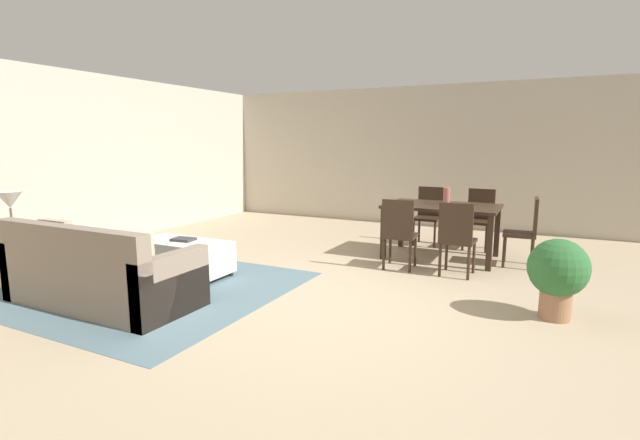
# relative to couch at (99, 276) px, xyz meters

# --- Properties ---
(ground_plane) EXTENTS (10.80, 10.80, 0.00)m
(ground_plane) POSITION_rel_couch_xyz_m (1.94, 1.05, -0.30)
(ground_plane) COLOR tan
(wall_back) EXTENTS (9.00, 0.12, 2.70)m
(wall_back) POSITION_rel_couch_xyz_m (1.94, 6.05, 1.05)
(wall_back) COLOR #BCB2A0
(wall_back) RESTS_ON ground_plane
(wall_left) EXTENTS (0.12, 11.00, 2.70)m
(wall_left) POSITION_rel_couch_xyz_m (-2.56, 1.55, 1.05)
(wall_left) COLOR #BCB2A0
(wall_left) RESTS_ON ground_plane
(area_rug) EXTENTS (3.00, 2.80, 0.01)m
(area_rug) POSITION_rel_couch_xyz_m (0.01, 0.61, -0.29)
(area_rug) COLOR slate
(area_rug) RESTS_ON ground_plane
(couch) EXTENTS (2.00, 0.88, 0.86)m
(couch) POSITION_rel_couch_xyz_m (0.00, 0.00, 0.00)
(couch) COLOR gray
(couch) RESTS_ON ground_plane
(ottoman_table) EXTENTS (1.18, 0.56, 0.43)m
(ottoman_table) POSITION_rel_couch_xyz_m (0.03, 1.18, -0.05)
(ottoman_table) COLOR silver
(ottoman_table) RESTS_ON ground_plane
(side_table) EXTENTS (0.40, 0.40, 0.57)m
(side_table) POSITION_rel_couch_xyz_m (-1.30, -0.05, 0.15)
(side_table) COLOR olive
(side_table) RESTS_ON ground_plane
(table_lamp) EXTENTS (0.26, 0.26, 0.53)m
(table_lamp) POSITION_rel_couch_xyz_m (-1.30, -0.05, 0.68)
(table_lamp) COLOR brown
(table_lamp) RESTS_ON side_table
(dining_table) EXTENTS (1.53, 0.98, 0.76)m
(dining_table) POSITION_rel_couch_xyz_m (2.66, 3.51, 0.37)
(dining_table) COLOR #332319
(dining_table) RESTS_ON ground_plane
(dining_chair_near_left) EXTENTS (0.43, 0.43, 0.92)m
(dining_chair_near_left) POSITION_rel_couch_xyz_m (2.31, 2.63, 0.22)
(dining_chair_near_left) COLOR #332319
(dining_chair_near_left) RESTS_ON ground_plane
(dining_chair_near_right) EXTENTS (0.41, 0.41, 0.92)m
(dining_chair_near_right) POSITION_rel_couch_xyz_m (3.03, 2.63, 0.22)
(dining_chair_near_right) COLOR #332319
(dining_chair_near_right) RESTS_ON ground_plane
(dining_chair_far_left) EXTENTS (0.40, 0.40, 0.92)m
(dining_chair_far_left) POSITION_rel_couch_xyz_m (2.28, 4.33, 0.22)
(dining_chair_far_left) COLOR #332319
(dining_chair_far_left) RESTS_ON ground_plane
(dining_chair_far_right) EXTENTS (0.43, 0.43, 0.92)m
(dining_chair_far_right) POSITION_rel_couch_xyz_m (3.05, 4.36, 0.22)
(dining_chair_far_right) COLOR #332319
(dining_chair_far_right) RESTS_ON ground_plane
(dining_chair_head_east) EXTENTS (0.42, 0.42, 0.92)m
(dining_chair_head_east) POSITION_rel_couch_xyz_m (3.76, 3.52, 0.22)
(dining_chair_head_east) COLOR #332319
(dining_chair_head_east) RESTS_ON ground_plane
(vase_centerpiece) EXTENTS (0.10, 0.10, 0.24)m
(vase_centerpiece) POSITION_rel_couch_xyz_m (2.71, 3.53, 0.58)
(vase_centerpiece) COLOR #B26659
(vase_centerpiece) RESTS_ON dining_table
(book_on_ottoman) EXTENTS (0.28, 0.23, 0.03)m
(book_on_ottoman) POSITION_rel_couch_xyz_m (0.02, 1.19, 0.15)
(book_on_ottoman) COLOR #333338
(book_on_ottoman) RESTS_ON ottoman_table
(potted_plant) EXTENTS (0.54, 0.54, 0.76)m
(potted_plant) POSITION_rel_couch_xyz_m (4.13, 1.63, 0.15)
(potted_plant) COLOR #996B4C
(potted_plant) RESTS_ON ground_plane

